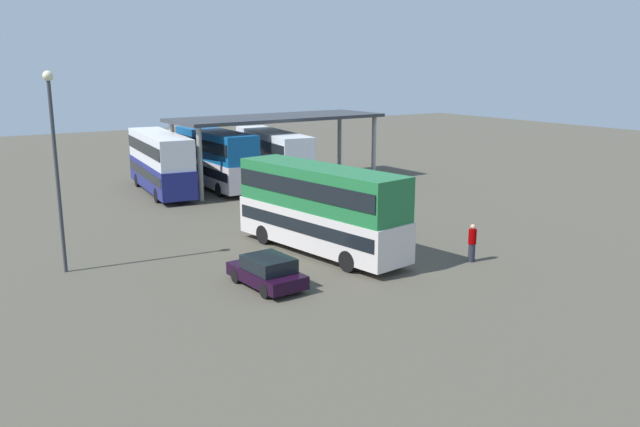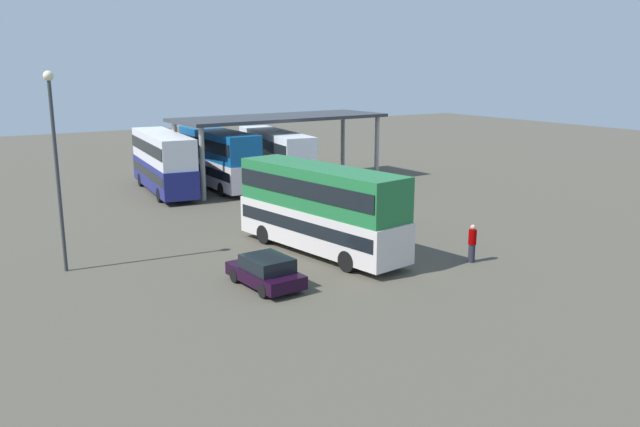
% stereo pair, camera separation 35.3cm
% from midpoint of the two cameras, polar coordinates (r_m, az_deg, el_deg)
% --- Properties ---
extents(ground_plane, '(140.00, 140.00, 0.00)m').
position_cam_midpoint_polar(ground_plane, '(30.59, 4.70, -4.52)').
color(ground_plane, '#4D493C').
extents(double_decker_main, '(4.03, 10.46, 4.34)m').
position_cam_midpoint_polar(double_decker_main, '(31.84, -0.33, 0.66)').
color(double_decker_main, silver).
rests_on(double_decker_main, ground_plane).
extents(parked_hatchback, '(2.02, 3.91, 1.35)m').
position_cam_midpoint_polar(parked_hatchback, '(27.44, -5.05, -5.13)').
color(parked_hatchback, black).
rests_on(parked_hatchback, ground_plane).
extents(double_decker_near_canopy, '(3.54, 10.82, 4.35)m').
position_cam_midpoint_polar(double_decker_near_canopy, '(48.42, -14.12, 4.56)').
color(double_decker_near_canopy, navy).
rests_on(double_decker_near_canopy, ground_plane).
extents(double_decker_mid_row, '(2.65, 10.08, 4.35)m').
position_cam_midpoint_polar(double_decker_mid_row, '(49.47, -9.38, 4.95)').
color(double_decker_mid_row, silver).
rests_on(double_decker_mid_row, ground_plane).
extents(double_decker_far_right, '(3.75, 10.83, 4.21)m').
position_cam_midpoint_polar(double_decker_far_right, '(49.79, -4.38, 5.06)').
color(double_decker_far_right, navy).
rests_on(double_decker_far_right, ground_plane).
extents(depot_canopy, '(16.97, 6.61, 5.31)m').
position_cam_midpoint_polar(depot_canopy, '(50.43, -3.94, 8.16)').
color(depot_canopy, '#33353A').
rests_on(depot_canopy, ground_plane).
extents(lamppost_tall, '(0.44, 0.44, 8.94)m').
position_cam_midpoint_polar(lamppost_tall, '(30.57, -22.67, 5.13)').
color(lamppost_tall, '#33353A').
rests_on(lamppost_tall, ground_plane).
extents(pedestrian_waiting, '(0.38, 0.38, 1.84)m').
position_cam_midpoint_polar(pedestrian_waiting, '(31.49, 12.97, -2.54)').
color(pedestrian_waiting, '#262633').
rests_on(pedestrian_waiting, ground_plane).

